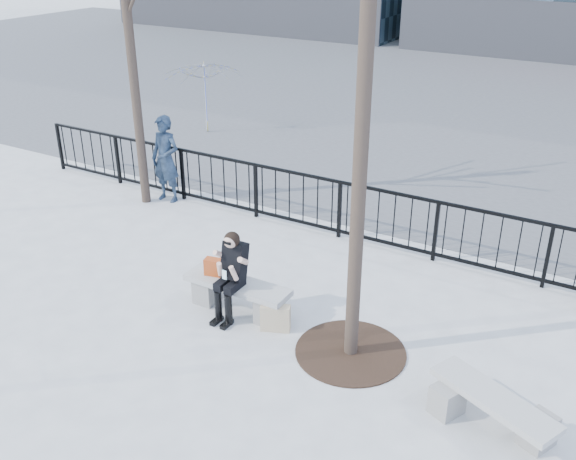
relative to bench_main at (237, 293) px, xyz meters
The scene contains 11 objects.
ground 0.30m from the bench_main, ahead, with size 120.00×120.00×0.00m, color #9B9B96.
street_surface 15.00m from the bench_main, 90.00° to the left, with size 60.00×23.00×0.01m, color #474747.
railing 3.01m from the bench_main, 90.00° to the left, with size 14.00×0.06×1.10m.
tree_grate 1.92m from the bench_main, ahead, with size 1.50×1.50×0.02m, color black.
bench_main is the anchor object (origin of this frame).
bench_second 3.93m from the bench_main, ahead, with size 1.54×0.43×0.46m.
seated_woman 0.40m from the bench_main, 90.00° to the right, with size 0.50×0.64×1.34m.
handbag 0.51m from the bench_main, behind, with size 0.32×0.15×0.26m, color #AA3D14.
shopping_bag 0.77m from the bench_main, 11.24° to the right, with size 0.42×0.15×0.40m, color #CAC08F.
standing_man 4.63m from the bench_main, 142.45° to the left, with size 0.65×0.43×1.79m, color black.
vendor_umbrella 9.18m from the bench_main, 129.76° to the left, with size 2.11×2.15×1.93m, color gold.
Camera 1 is at (4.73, -6.65, 5.24)m, focal length 40.00 mm.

